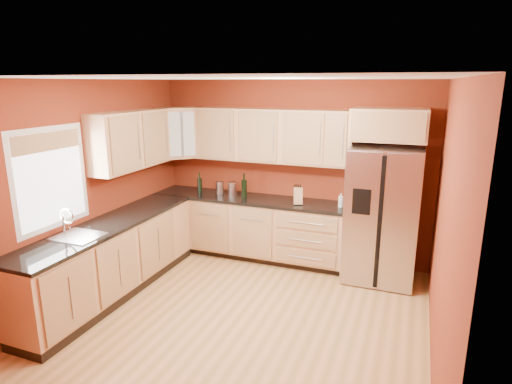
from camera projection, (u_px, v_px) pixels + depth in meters
floor at (239, 318)px, 4.79m from camera, size 4.00×4.00×0.00m
ceiling at (236, 78)px, 4.14m from camera, size 4.00×4.00×0.00m
wall_back at (291, 171)px, 6.27m from camera, size 4.00×0.04×2.60m
wall_front at (110, 292)px, 2.65m from camera, size 4.00×0.04×2.60m
wall_left at (85, 190)px, 5.15m from camera, size 0.04×4.00×2.60m
wall_right at (445, 230)px, 3.77m from camera, size 0.04×4.00×2.60m
base_cabinets_back at (249, 228)px, 6.40m from camera, size 2.90×0.60×0.88m
base_cabinets_left at (111, 260)px, 5.26m from camera, size 0.60×2.80×0.88m
countertop_back at (249, 199)px, 6.28m from camera, size 2.90×0.62×0.04m
countertop_left at (109, 225)px, 5.15m from camera, size 0.62×2.80×0.04m
upper_cabinets_back at (272, 136)px, 6.08m from camera, size 2.30×0.33×0.75m
upper_cabinets_left at (131, 140)px, 5.62m from camera, size 0.33×1.35×0.75m
corner_upper_cabinet at (179, 133)px, 6.42m from camera, size 0.67×0.67×0.75m
over_fridge_cabinet at (389, 124)px, 5.35m from camera, size 0.92×0.60×0.40m
refrigerator at (382, 215)px, 5.57m from camera, size 0.90×0.75×1.78m
window at (51, 179)px, 4.63m from camera, size 0.03×0.90×1.00m
sink_faucet at (77, 224)px, 4.65m from camera, size 0.50×0.42×0.30m
canister_left at (220, 188)px, 6.45m from camera, size 0.13×0.13×0.19m
canister_right at (232, 189)px, 6.37m from camera, size 0.15×0.15×0.21m
wine_bottle_a at (200, 183)px, 6.52m from camera, size 0.07×0.07×0.32m
wine_bottle_b at (244, 185)px, 6.26m from camera, size 0.08×0.08×0.36m
knife_block at (298, 196)px, 5.92m from camera, size 0.15×0.14×0.24m
soap_dispenser at (341, 200)px, 5.78m from camera, size 0.08×0.08×0.19m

